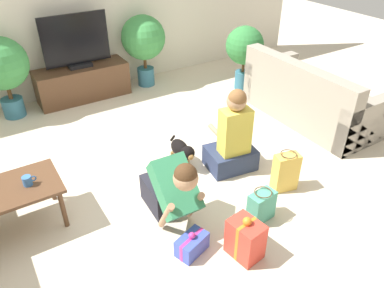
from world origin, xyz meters
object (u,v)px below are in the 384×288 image
at_px(potted_plant_back_right, 143,40).
at_px(gift_box_b, 192,244).
at_px(tv, 76,44).
at_px(potted_plant_back_left, 2,66).
at_px(person_sitting, 233,140).
at_px(tv_console, 83,82).
at_px(gift_bag_a, 286,172).
at_px(potted_plant_corner_right, 244,48).
at_px(person_kneeling, 171,189).
at_px(gift_bag_b, 261,206).
at_px(gift_box_a, 245,239).
at_px(dog, 182,150).
at_px(mug, 28,181).
at_px(sofa_right, 310,99).
at_px(coffee_table, 4,195).

bearing_deg(potted_plant_back_right, gift_box_b, -109.83).
xyz_separation_m(tv, potted_plant_back_left, (-1.03, -0.05, -0.12)).
bearing_deg(tv, person_sitting, -72.81).
bearing_deg(tv, tv_console, 0.00).
relative_size(tv, gift_bag_a, 2.17).
xyz_separation_m(tv_console, potted_plant_corner_right, (2.28, -1.00, 0.41)).
relative_size(person_kneeling, person_sitting, 0.85).
distance_m(potted_plant_back_right, gift_bag_b, 3.49).
xyz_separation_m(potted_plant_back_left, person_sitting, (1.85, -2.60, -0.37)).
height_order(potted_plant_corner_right, person_sitting, potted_plant_corner_right).
bearing_deg(gift_box_a, gift_box_b, 145.02).
bearing_deg(potted_plant_back_right, person_sitting, -94.53).
relative_size(tv_console, potted_plant_corner_right, 1.35).
distance_m(tv_console, dog, 2.35).
distance_m(gift_bag_a, mug, 2.48).
relative_size(tv, gift_bag_b, 2.92).
bearing_deg(dog, tv, 101.61).
xyz_separation_m(sofa_right, potted_plant_corner_right, (-0.15, 1.28, 0.37)).
bearing_deg(gift_box_a, tv, 92.54).
distance_m(tv, gift_box_b, 3.55).
bearing_deg(person_sitting, potted_plant_corner_right, -122.91).
xyz_separation_m(tv_console, dog, (0.38, -2.32, -0.05)).
relative_size(potted_plant_corner_right, gift_box_a, 2.39).
bearing_deg(tv_console, person_sitting, -72.81).
distance_m(sofa_right, person_sitting, 1.64).
bearing_deg(person_sitting, gift_bag_a, 121.53).
height_order(potted_plant_back_left, gift_box_a, potted_plant_back_left).
height_order(tv_console, gift_bag_a, tv_console).
distance_m(tv_console, potted_plant_back_left, 1.14).
bearing_deg(gift_bag_b, tv, 99.29).
bearing_deg(tv, potted_plant_back_right, -2.79).
distance_m(coffee_table, potted_plant_back_right, 3.40).
bearing_deg(sofa_right, tv_console, 46.70).
bearing_deg(tv_console, coffee_table, -121.61).
xyz_separation_m(person_sitting, gift_bag_b, (-0.26, -0.80, -0.21)).
relative_size(person_sitting, mug, 8.19).
xyz_separation_m(potted_plant_corner_right, person_kneeling, (-2.42, -2.02, -0.30)).
distance_m(sofa_right, tv_console, 3.33).
distance_m(coffee_table, mug, 0.24).
xyz_separation_m(potted_plant_back_right, person_sitting, (-0.21, -2.60, -0.38)).
height_order(coffee_table, dog, coffee_table).
relative_size(potted_plant_back_left, gift_box_a, 2.68).
bearing_deg(potted_plant_back_right, mug, -134.07).
height_order(dog, mug, mug).
relative_size(tv_console, gift_box_a, 3.23).
relative_size(person_sitting, gift_bag_a, 2.22).
relative_size(sofa_right, potted_plant_back_right, 1.66).
xyz_separation_m(person_sitting, mug, (-2.06, 0.26, 0.12)).
distance_m(gift_box_b, gift_bag_a, 1.30).
bearing_deg(person_kneeling, gift_box_b, -94.04).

